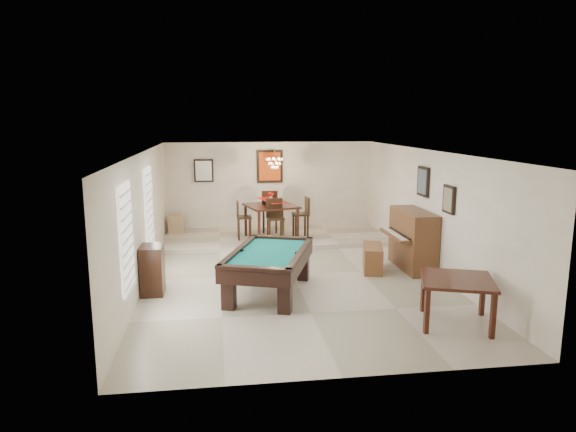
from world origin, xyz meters
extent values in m
cube|color=beige|center=(0.00, 0.00, -0.01)|extent=(6.00, 9.00, 0.02)
cube|color=silver|center=(0.00, 4.50, 1.30)|extent=(6.00, 0.04, 2.60)
cube|color=silver|center=(0.00, -4.50, 1.30)|extent=(6.00, 0.04, 2.60)
cube|color=silver|center=(-3.00, 0.00, 1.30)|extent=(0.04, 9.00, 2.60)
cube|color=silver|center=(3.00, 0.00, 1.30)|extent=(0.04, 9.00, 2.60)
cube|color=white|center=(0.00, 0.00, 2.60)|extent=(6.00, 9.00, 0.04)
cube|color=beige|center=(0.00, 3.25, 0.06)|extent=(6.00, 2.50, 0.12)
cube|color=white|center=(-2.97, -2.20, 1.40)|extent=(0.06, 1.00, 1.70)
cube|color=white|center=(-2.97, 0.60, 1.40)|extent=(0.06, 1.00, 1.70)
cube|color=brown|center=(1.78, 0.05, 0.28)|extent=(0.61, 1.06, 0.55)
cube|color=black|center=(-2.78, -0.83, 0.46)|extent=(0.41, 0.61, 0.92)
cube|color=tan|center=(-2.69, 4.02, 0.36)|extent=(0.44, 0.54, 0.47)
cube|color=#D84C14|center=(0.00, 4.46, 1.90)|extent=(0.75, 0.06, 0.95)
cube|color=white|center=(-1.90, 4.46, 1.80)|extent=(0.55, 0.06, 0.65)
cube|color=slate|center=(2.96, 0.30, 1.90)|extent=(0.06, 0.55, 0.65)
cube|color=gray|center=(2.96, -1.00, 1.70)|extent=(0.06, 0.45, 0.55)
camera|label=1|loc=(-1.53, -10.38, 3.24)|focal=32.00mm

